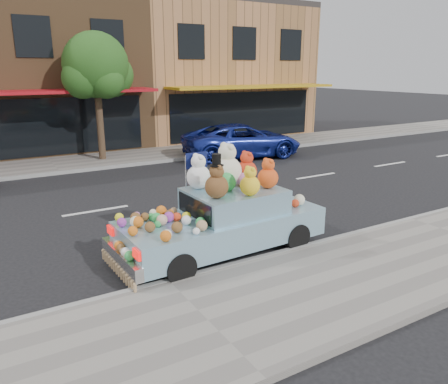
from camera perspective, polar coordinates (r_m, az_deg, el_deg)
ground at (r=12.54m, az=-16.39°, el=-2.39°), size 120.00×120.00×0.00m
near_sidewalk at (r=6.92m, az=-2.10°, el=-16.79°), size 60.00×3.00×0.12m
far_sidewalk at (r=18.72m, az=-21.43°, el=3.27°), size 60.00×3.00×0.12m
near_kerb at (r=8.09m, az=-7.27°, el=-11.69°), size 60.00×0.12×0.13m
far_kerb at (r=17.27m, az=-20.60°, el=2.38°), size 60.00×0.12×0.13m
storefront_mid at (r=23.77m, az=-24.62°, el=14.13°), size 10.00×9.80×7.30m
storefront_right at (r=26.83m, az=-2.18°, el=15.54°), size 10.00×9.80×7.30m
street_tree at (r=18.80m, az=-16.33°, el=14.96°), size 3.00×2.70×5.22m
car_blue at (r=19.33m, az=2.39°, el=6.74°), size 5.57×3.25×1.46m
art_car at (r=9.17m, az=-0.12°, el=-3.09°), size 4.55×1.93×2.28m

